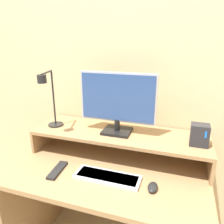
# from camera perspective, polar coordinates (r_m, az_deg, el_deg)

# --- Properties ---
(wall_back) EXTENTS (6.00, 0.05, 2.50)m
(wall_back) POSITION_cam_1_polar(r_m,az_deg,el_deg) (1.58, 4.45, 10.48)
(wall_back) COLOR beige
(wall_back) RESTS_ON ground_plane
(desk) EXTENTS (1.16, 0.73, 0.71)m
(desk) POSITION_cam_1_polar(r_m,az_deg,el_deg) (1.52, -0.25, -20.81)
(desk) COLOR #A87F51
(desk) RESTS_ON ground_plane
(monitor_shelf) EXTENTS (1.16, 0.37, 0.16)m
(monitor_shelf) POSITION_cam_1_polar(r_m,az_deg,el_deg) (1.48, 1.97, -6.11)
(monitor_shelf) COLOR #A87F51
(monitor_shelf) RESTS_ON desk
(monitor) EXTENTS (0.50, 0.16, 0.40)m
(monitor) POSITION_cam_1_polar(r_m,az_deg,el_deg) (1.40, 1.42, 2.76)
(monitor) COLOR black
(monitor) RESTS_ON monitor_shelf
(desk_lamp) EXTENTS (0.13, 0.25, 0.40)m
(desk_lamp) POSITION_cam_1_polar(r_m,az_deg,el_deg) (1.50, -15.97, 3.02)
(desk_lamp) COLOR black
(desk_lamp) RESTS_ON monitor_shelf
(router_dock) EXTENTS (0.10, 0.08, 0.13)m
(router_dock) POSITION_cam_1_polar(r_m,az_deg,el_deg) (1.37, 21.87, -5.57)
(router_dock) COLOR #28282D
(router_dock) RESTS_ON monitor_shelf
(keyboard) EXTENTS (0.38, 0.13, 0.02)m
(keyboard) POSITION_cam_1_polar(r_m,az_deg,el_deg) (1.30, -1.22, -16.59)
(keyboard) COLOR silver
(keyboard) RESTS_ON desk
(mouse) EXTENTS (0.05, 0.09, 0.03)m
(mouse) POSITION_cam_1_polar(r_m,az_deg,el_deg) (1.23, 10.57, -18.74)
(mouse) COLOR black
(mouse) RESTS_ON desk
(remote_control) EXTENTS (0.07, 0.19, 0.02)m
(remote_control) POSITION_cam_1_polar(r_m,az_deg,el_deg) (1.40, -14.06, -14.51)
(remote_control) COLOR black
(remote_control) RESTS_ON desk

